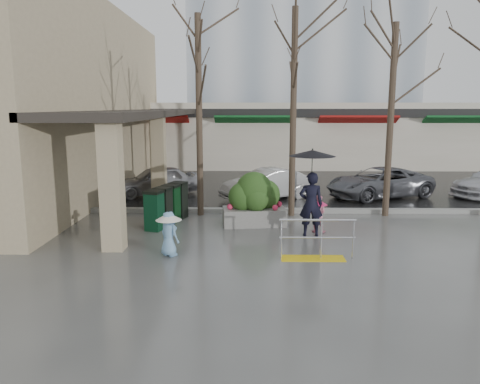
{
  "coord_description": "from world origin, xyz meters",
  "views": [
    {
      "loc": [
        -0.35,
        -12.5,
        3.77
      ],
      "look_at": [
        -0.57,
        1.0,
        1.3
      ],
      "focal_mm": 35.0,
      "sensor_mm": 36.0,
      "label": 1
    }
  ],
  "objects_px": {
    "woman": "(311,186)",
    "tree_midwest": "(294,62)",
    "tree_mideast": "(393,73)",
    "news_boxes": "(167,205)",
    "car_c": "(379,183)",
    "handrail": "(315,244)",
    "child_pink": "(317,211)",
    "car_b": "(267,184)",
    "planter": "(254,200)",
    "car_a": "(156,181)",
    "tree_west": "(198,67)",
    "child_blue": "(169,230)"
  },
  "relations": [
    {
      "from": "car_b",
      "to": "planter",
      "type": "bearing_deg",
      "value": -37.66
    },
    {
      "from": "tree_midwest",
      "to": "tree_mideast",
      "type": "xyz_separation_m",
      "value": [
        3.3,
        -0.0,
        -0.37
      ]
    },
    {
      "from": "handrail",
      "to": "car_b",
      "type": "height_order",
      "value": "car_b"
    },
    {
      "from": "tree_west",
      "to": "car_b",
      "type": "xyz_separation_m",
      "value": [
        2.46,
        2.84,
        -4.45
      ]
    },
    {
      "from": "car_b",
      "to": "child_blue",
      "type": "bearing_deg",
      "value": -50.37
    },
    {
      "from": "tree_mideast",
      "to": "child_blue",
      "type": "distance_m",
      "value": 9.24
    },
    {
      "from": "tree_mideast",
      "to": "car_b",
      "type": "xyz_separation_m",
      "value": [
        -4.04,
        2.84,
        -4.23
      ]
    },
    {
      "from": "handrail",
      "to": "car_a",
      "type": "relative_size",
      "value": 0.51
    },
    {
      "from": "tree_west",
      "to": "child_pink",
      "type": "relative_size",
      "value": 5.96
    },
    {
      "from": "tree_midwest",
      "to": "car_a",
      "type": "bearing_deg",
      "value": 145.93
    },
    {
      "from": "woman",
      "to": "planter",
      "type": "xyz_separation_m",
      "value": [
        -1.64,
        1.3,
        -0.66
      ]
    },
    {
      "from": "handrail",
      "to": "news_boxes",
      "type": "xyz_separation_m",
      "value": [
        -4.32,
        3.52,
        0.25
      ]
    },
    {
      "from": "tree_west",
      "to": "woman",
      "type": "distance_m",
      "value": 5.7
    },
    {
      "from": "planter",
      "to": "car_b",
      "type": "relative_size",
      "value": 0.54
    },
    {
      "from": "woman",
      "to": "news_boxes",
      "type": "height_order",
      "value": "woman"
    },
    {
      "from": "child_blue",
      "to": "car_c",
      "type": "height_order",
      "value": "car_c"
    },
    {
      "from": "handrail",
      "to": "tree_mideast",
      "type": "distance_m",
      "value": 7.28
    },
    {
      "from": "tree_west",
      "to": "car_c",
      "type": "bearing_deg",
      "value": 25.11
    },
    {
      "from": "tree_mideast",
      "to": "car_b",
      "type": "height_order",
      "value": "tree_mideast"
    },
    {
      "from": "handrail",
      "to": "tree_west",
      "type": "bearing_deg",
      "value": 124.99
    },
    {
      "from": "car_b",
      "to": "news_boxes",
      "type": "bearing_deg",
      "value": -69.42
    },
    {
      "from": "tree_mideast",
      "to": "car_c",
      "type": "relative_size",
      "value": 1.43
    },
    {
      "from": "woman",
      "to": "car_a",
      "type": "height_order",
      "value": "woman"
    },
    {
      "from": "planter",
      "to": "news_boxes",
      "type": "xyz_separation_m",
      "value": [
        -2.83,
        0.09,
        -0.2
      ]
    },
    {
      "from": "child_pink",
      "to": "news_boxes",
      "type": "height_order",
      "value": "news_boxes"
    },
    {
      "from": "child_blue",
      "to": "car_b",
      "type": "height_order",
      "value": "car_b"
    },
    {
      "from": "news_boxes",
      "to": "car_c",
      "type": "relative_size",
      "value": 0.5
    },
    {
      "from": "car_b",
      "to": "car_a",
      "type": "bearing_deg",
      "value": -130.27
    },
    {
      "from": "child_blue",
      "to": "car_a",
      "type": "xyz_separation_m",
      "value": [
        -1.97,
        8.33,
        -0.06
      ]
    },
    {
      "from": "child_blue",
      "to": "planter",
      "type": "xyz_separation_m",
      "value": [
        2.22,
        3.24,
        0.14
      ]
    },
    {
      "from": "tree_midwest",
      "to": "child_blue",
      "type": "bearing_deg",
      "value": -127.54
    },
    {
      "from": "handrail",
      "to": "woman",
      "type": "xyz_separation_m",
      "value": [
        0.16,
        2.13,
        1.11
      ]
    },
    {
      "from": "woman",
      "to": "tree_midwest",
      "type": "bearing_deg",
      "value": -79.97
    },
    {
      "from": "child_blue",
      "to": "car_c",
      "type": "relative_size",
      "value": 0.26
    },
    {
      "from": "handrail",
      "to": "car_a",
      "type": "xyz_separation_m",
      "value": [
        -5.67,
        8.52,
        0.25
      ]
    },
    {
      "from": "tree_mideast",
      "to": "news_boxes",
      "type": "xyz_separation_m",
      "value": [
        -7.46,
        -1.28,
        -4.24
      ]
    },
    {
      "from": "car_c",
      "to": "tree_midwest",
      "type": "bearing_deg",
      "value": -72.0
    },
    {
      "from": "tree_mideast",
      "to": "child_pink",
      "type": "height_order",
      "value": "tree_mideast"
    },
    {
      "from": "handrail",
      "to": "child_blue",
      "type": "relative_size",
      "value": 1.63
    },
    {
      "from": "child_pink",
      "to": "car_c",
      "type": "distance_m",
      "value": 6.56
    },
    {
      "from": "tree_midwest",
      "to": "tree_west",
      "type": "bearing_deg",
      "value": -180.0
    },
    {
      "from": "tree_west",
      "to": "child_blue",
      "type": "height_order",
      "value": "tree_west"
    },
    {
      "from": "child_blue",
      "to": "car_a",
      "type": "bearing_deg",
      "value": -37.49
    },
    {
      "from": "child_pink",
      "to": "car_a",
      "type": "distance_m",
      "value": 8.51
    },
    {
      "from": "tree_west",
      "to": "car_a",
      "type": "distance_m",
      "value": 6.25
    },
    {
      "from": "woman",
      "to": "child_pink",
      "type": "xyz_separation_m",
      "value": [
        0.26,
        0.44,
        -0.84
      ]
    },
    {
      "from": "tree_mideast",
      "to": "woman",
      "type": "relative_size",
      "value": 2.51
    },
    {
      "from": "planter",
      "to": "car_a",
      "type": "relative_size",
      "value": 0.56
    },
    {
      "from": "car_a",
      "to": "tree_mideast",
      "type": "bearing_deg",
      "value": 43.56
    },
    {
      "from": "woman",
      "to": "child_pink",
      "type": "relative_size",
      "value": 2.27
    }
  ]
}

